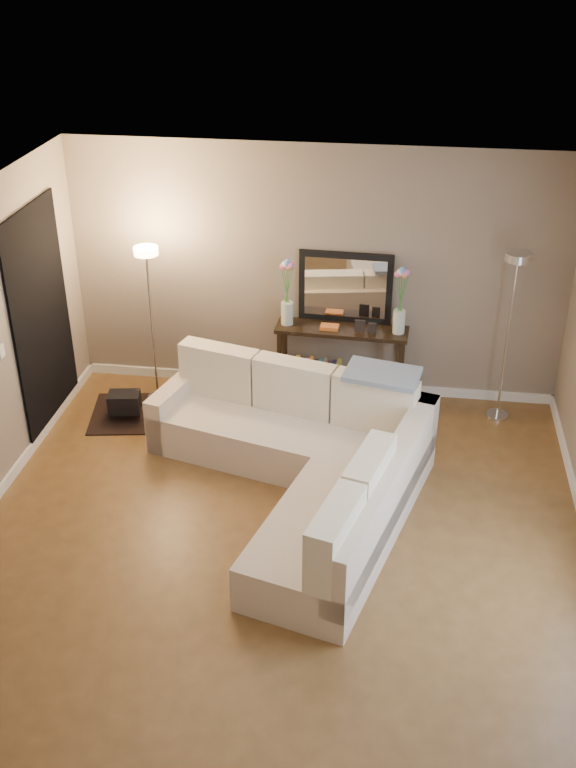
# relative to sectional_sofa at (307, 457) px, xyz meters

# --- Properties ---
(floor) EXTENTS (5.00, 5.50, 0.01)m
(floor) POSITION_rel_sectional_sofa_xyz_m (-0.16, -0.89, -0.34)
(floor) COLOR brown
(floor) RESTS_ON ground
(ceiling) EXTENTS (5.00, 5.50, 0.01)m
(ceiling) POSITION_rel_sectional_sofa_xyz_m (-0.16, -0.89, 2.27)
(ceiling) COLOR white
(ceiling) RESTS_ON ground
(wall_back) EXTENTS (5.00, 0.02, 2.60)m
(wall_back) POSITION_rel_sectional_sofa_xyz_m (-0.16, 1.87, 0.97)
(wall_back) COLOR gray
(wall_back) RESTS_ON ground
(wall_front) EXTENTS (5.00, 0.02, 2.60)m
(wall_front) POSITION_rel_sectional_sofa_xyz_m (-0.16, -3.65, 0.97)
(wall_front) COLOR gray
(wall_front) RESTS_ON ground
(baseboard_back) EXTENTS (5.00, 0.03, 0.10)m
(baseboard_back) POSITION_rel_sectional_sofa_xyz_m (-0.16, 1.84, -0.28)
(baseboard_back) COLOR white
(baseboard_back) RESTS_ON ground
(doorway) EXTENTS (0.02, 1.20, 2.20)m
(doorway) POSITION_rel_sectional_sofa_xyz_m (-2.64, 0.81, 0.77)
(doorway) COLOR black
(doorway) RESTS_ON ground
(switch_plate) EXTENTS (0.02, 0.08, 0.12)m
(switch_plate) POSITION_rel_sectional_sofa_xyz_m (-2.64, -0.04, 0.87)
(switch_plate) COLOR white
(switch_plate) RESTS_ON ground
(sectional_sofa) EXTENTS (2.69, 3.02, 0.90)m
(sectional_sofa) POSITION_rel_sectional_sofa_xyz_m (0.00, 0.00, 0.00)
(sectional_sofa) COLOR beige
(sectional_sofa) RESTS_ON floor
(throw_blanket) EXTENTS (0.71, 0.50, 0.09)m
(throw_blanket) POSITION_rel_sectional_sofa_xyz_m (0.59, 0.49, 0.61)
(throw_blanket) COLOR gray
(throw_blanket) RESTS_ON sectional_sofa
(console_table) EXTENTS (1.34, 0.41, 0.82)m
(console_table) POSITION_rel_sectional_sofa_xyz_m (0.06, 1.64, 0.13)
(console_table) COLOR black
(console_table) RESTS_ON floor
(leaning_mirror) EXTENTS (0.94, 0.08, 0.74)m
(leaning_mirror) POSITION_rel_sectional_sofa_xyz_m (0.15, 1.81, 0.86)
(leaning_mirror) COLOR black
(leaning_mirror) RESTS_ON console_table
(table_decor) EXTENTS (0.56, 0.13, 0.13)m
(table_decor) POSITION_rel_sectional_sofa_xyz_m (0.14, 1.60, 0.51)
(table_decor) COLOR orange
(table_decor) RESTS_ON console_table
(flower_vase_left) EXTENTS (0.15, 0.13, 0.70)m
(flower_vase_left) POSITION_rel_sectional_sofa_xyz_m (-0.42, 1.66, 0.78)
(flower_vase_left) COLOR silver
(flower_vase_left) RESTS_ON console_table
(flower_vase_right) EXTENTS (0.15, 0.13, 0.70)m
(flower_vase_right) POSITION_rel_sectional_sofa_xyz_m (0.71, 1.61, 0.78)
(flower_vase_right) COLOR silver
(flower_vase_right) RESTS_ON console_table
(floor_lamp_lit) EXTENTS (0.27, 0.27, 1.67)m
(floor_lamp_lit) POSITION_rel_sectional_sofa_xyz_m (-1.75, 1.37, 0.85)
(floor_lamp_lit) COLOR silver
(floor_lamp_lit) RESTS_ON floor
(floor_lamp_unlit) EXTENTS (0.31, 0.31, 1.75)m
(floor_lamp_unlit) POSITION_rel_sectional_sofa_xyz_m (1.75, 1.51, 0.90)
(floor_lamp_unlit) COLOR silver
(floor_lamp_unlit) RESTS_ON floor
(charcoal_rug) EXTENTS (1.21, 0.99, 0.01)m
(charcoal_rug) POSITION_rel_sectional_sofa_xyz_m (-1.78, 1.05, -0.32)
(charcoal_rug) COLOR black
(charcoal_rug) RESTS_ON floor
(black_bag) EXTENTS (0.34, 0.27, 0.20)m
(black_bag) POSITION_rel_sectional_sofa_xyz_m (-1.95, 0.91, -0.13)
(black_bag) COLOR black
(black_bag) RESTS_ON charcoal_rug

